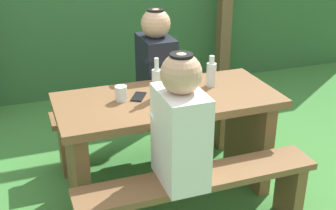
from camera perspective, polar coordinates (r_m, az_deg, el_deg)
name	(u,v)px	position (r m, az deg, el deg)	size (l,w,h in m)	color
ground_plane	(168,191)	(3.11, 0.00, -11.10)	(12.00, 12.00, 0.00)	#40823A
picnic_table	(168,129)	(2.86, 0.00, -3.09)	(1.40, 0.64, 0.71)	brown
bench_near	(198,194)	(2.54, 3.95, -11.44)	(1.40, 0.24, 0.44)	brown
bench_far	(146,120)	(3.36, -2.93, -1.97)	(1.40, 0.24, 0.44)	brown
person_white_shirt	(180,125)	(2.27, 1.60, -2.61)	(0.25, 0.35, 0.72)	white
person_black_coat	(156,62)	(3.21, -1.53, 5.57)	(0.25, 0.35, 0.72)	black
drinking_glass	(121,93)	(2.70, -6.10, 1.50)	(0.08, 0.08, 0.09)	silver
bottle_left	(211,73)	(2.92, 5.63, 4.09)	(0.06, 0.06, 0.21)	silver
bottle_right	(157,83)	(2.70, -1.49, 2.90)	(0.06, 0.06, 0.26)	silver
cell_phone	(139,97)	(2.76, -3.83, 1.09)	(0.07, 0.14, 0.01)	black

